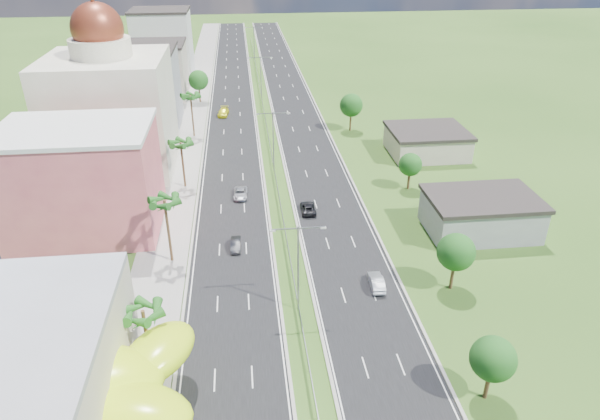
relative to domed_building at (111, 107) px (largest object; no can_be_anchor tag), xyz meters
name	(u,v)px	position (x,y,z in m)	size (l,w,h in m)	color
ground	(309,372)	(28.00, -55.00, -11.35)	(500.00, 500.00, 0.00)	#2D5119
road_left	(232,107)	(20.50, 35.00, -11.33)	(11.00, 260.00, 0.04)	black
road_right	(293,105)	(35.50, 35.00, -11.33)	(11.00, 260.00, 0.04)	black
sidewalk_left	(193,108)	(11.00, 35.00, -11.29)	(7.00, 260.00, 0.12)	gray
median_guardrail	(267,128)	(28.00, 16.99, -10.74)	(0.10, 216.06, 0.76)	gray
streetlight_median_b	(298,260)	(28.00, -45.00, -4.61)	(6.04, 0.25, 11.00)	gray
streetlight_median_c	(273,136)	(28.00, -5.00, -4.61)	(6.04, 0.25, 11.00)	gray
streetlight_median_d	(261,74)	(28.00, 40.00, -4.61)	(6.04, 0.25, 11.00)	gray
streetlight_median_e	(254,40)	(28.00, 85.00, -4.61)	(6.04, 0.25, 11.00)	gray
lime_canopy	(82,383)	(8.00, -59.00, -6.36)	(18.00, 15.00, 7.40)	#C3E816
pink_shophouse	(83,182)	(0.00, -23.00, -3.85)	(20.00, 15.00, 15.00)	#CA5362
domed_building	(111,107)	(0.00, 0.00, 0.00)	(20.00, 20.00, 28.70)	beige
midrise_grey	(141,88)	(1.00, 25.00, -3.35)	(16.00, 15.00, 16.00)	gray
midrise_beige	(154,71)	(1.00, 47.00, -4.85)	(16.00, 15.00, 13.00)	#BCAE9B
midrise_white	(163,44)	(1.00, 70.00, -2.35)	(16.00, 15.00, 18.00)	silver
shed_near	(480,216)	(56.00, -30.00, -8.85)	(15.00, 10.00, 5.00)	gray
shed_far	(427,143)	(58.00, 0.00, -9.15)	(14.00, 12.00, 4.40)	#BCAE9B
palm_tree_b	(143,315)	(12.50, -53.00, -4.29)	(3.60, 3.60, 8.10)	#47301C
palm_tree_c	(165,204)	(12.50, -33.00, -2.85)	(3.60, 3.60, 9.60)	#47301C
palm_tree_d	(181,145)	(12.50, -10.00, -3.81)	(3.60, 3.60, 8.60)	#47301C
palm_tree_e	(191,98)	(12.50, 15.00, -3.05)	(3.60, 3.60, 9.40)	#47301C
leafy_tree_lfar	(198,80)	(12.50, 40.00, -5.78)	(4.90, 4.90, 8.05)	#47301C
leafy_tree_ra	(493,359)	(44.00, -60.00, -6.58)	(4.20, 4.20, 6.90)	#47301C
leafy_tree_rb	(456,252)	(47.00, -43.00, -6.18)	(4.55, 4.55, 7.47)	#47301C
leafy_tree_rc	(410,165)	(50.00, -15.00, -6.98)	(3.85, 3.85, 6.33)	#47301C
leafy_tree_rd	(351,105)	(46.00, 15.00, -5.78)	(4.90, 4.90, 8.05)	#47301C
car_dark_left	(236,244)	(20.93, -30.94, -10.68)	(1.35, 3.87, 1.28)	black
car_silver_mid_left	(241,193)	(21.82, -15.08, -10.66)	(2.17, 4.70, 1.31)	#96979D
car_yellow_far_left	(223,112)	(18.45, 28.51, -10.53)	(2.21, 5.42, 1.57)	yellow
car_silver_right	(376,282)	(37.98, -41.78, -10.57)	(1.57, 4.49, 1.48)	#ACB0B4
car_dark_far_right	(308,208)	(32.14, -21.38, -10.66)	(2.18, 4.74, 1.32)	black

